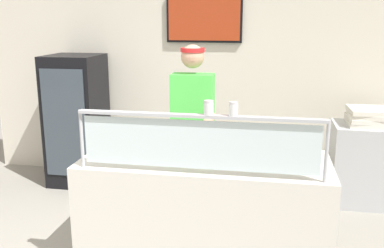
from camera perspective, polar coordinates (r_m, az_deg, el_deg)
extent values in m
plane|color=gray|center=(4.24, 2.93, -14.26)|extent=(12.00, 12.00, 0.00)
cube|color=silver|center=(5.29, 5.28, 6.80)|extent=(6.27, 0.08, 2.70)
cube|color=black|center=(5.22, 1.61, 13.51)|extent=(0.89, 0.04, 0.52)
cube|color=#B23819|center=(5.20, 1.57, 13.51)|extent=(0.84, 0.01, 0.47)
cube|color=silver|center=(3.48, 1.69, -12.03)|extent=(1.87, 0.79, 0.95)
cylinder|color=#B2B5BC|center=(3.17, -14.26, -1.88)|extent=(0.02, 0.02, 0.42)
cylinder|color=#B2B5BC|center=(2.91, 17.23, -3.47)|extent=(0.02, 0.02, 0.42)
cube|color=silver|center=(2.93, 0.80, -2.74)|extent=(1.61, 0.01, 0.34)
cube|color=#B2B5BC|center=(2.88, 0.81, 1.06)|extent=(1.67, 0.06, 0.02)
cylinder|color=#9EA0A8|center=(3.40, -0.69, -3.94)|extent=(0.41, 0.41, 0.01)
cylinder|color=tan|center=(3.40, -0.69, -3.69)|extent=(0.38, 0.38, 0.02)
cylinder|color=#D65B2D|center=(3.39, -0.69, -3.50)|extent=(0.33, 0.33, 0.01)
cube|color=#ADAFB7|center=(3.37, -0.81, -3.50)|extent=(0.10, 0.28, 0.01)
cylinder|color=white|center=(2.86, 2.20, 1.97)|extent=(0.06, 0.06, 0.08)
cylinder|color=white|center=(2.86, 2.20, 1.74)|extent=(0.05, 0.05, 0.05)
cylinder|color=silver|center=(2.85, 2.21, 2.93)|extent=(0.06, 0.06, 0.02)
cylinder|color=white|center=(2.84, 5.45, 1.81)|extent=(0.06, 0.06, 0.08)
cylinder|color=red|center=(2.84, 5.45, 1.59)|extent=(0.05, 0.05, 0.05)
cylinder|color=silver|center=(2.83, 5.47, 2.74)|extent=(0.06, 0.06, 0.02)
cylinder|color=#23232D|center=(4.19, -1.42, -7.44)|extent=(0.13, 0.13, 0.95)
cylinder|color=#23232D|center=(4.15, 1.58, -7.64)|extent=(0.13, 0.13, 0.95)
cube|color=#4CD14C|center=(3.95, 0.08, 2.63)|extent=(0.38, 0.21, 0.55)
sphere|color=tan|center=(3.89, 0.08, 8.85)|extent=(0.21, 0.21, 0.21)
cylinder|color=red|center=(3.89, 0.08, 9.69)|extent=(0.21, 0.21, 0.04)
cylinder|color=tan|center=(3.73, 2.19, 0.45)|extent=(0.08, 0.34, 0.08)
cube|color=black|center=(5.45, -14.83, 0.52)|extent=(0.61, 0.63, 1.56)
cube|color=#38424C|center=(5.15, -16.37, 0.03)|extent=(0.51, 0.02, 1.25)
cylinder|color=green|center=(5.30, -17.27, 0.86)|extent=(0.06, 0.06, 0.20)
cylinder|color=blue|center=(5.24, -15.88, 0.81)|extent=(0.06, 0.06, 0.20)
cylinder|color=red|center=(5.18, -14.44, 0.75)|extent=(0.06, 0.06, 0.20)
cube|color=#B7BABF|center=(5.09, 21.64, -4.93)|extent=(0.70, 0.55, 0.88)
cube|color=silver|center=(4.97, 22.06, 0.14)|extent=(0.43, 0.43, 0.04)
cube|color=silver|center=(4.96, 22.14, 0.64)|extent=(0.44, 0.44, 0.04)
cube|color=silver|center=(4.95, 22.26, 1.14)|extent=(0.45, 0.45, 0.04)
cube|color=silver|center=(4.94, 22.29, 1.65)|extent=(0.44, 0.44, 0.04)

